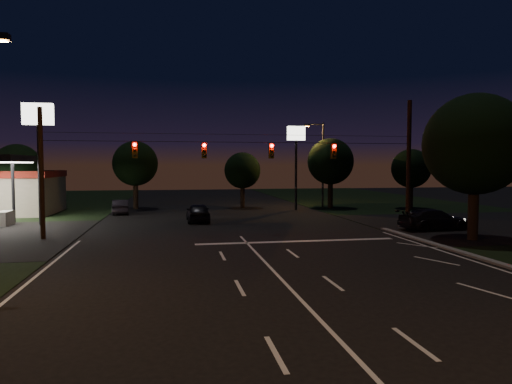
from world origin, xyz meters
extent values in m
plane|color=black|center=(0.00, 0.00, 0.00)|extent=(140.00, 140.00, 0.00)
cube|color=black|center=(20.00, 16.00, 0.00)|extent=(20.00, 16.00, 0.02)
cube|color=silver|center=(3.00, 11.50, 0.01)|extent=(12.00, 0.50, 0.01)
cylinder|color=black|center=(12.00, 15.00, 0.00)|extent=(0.30, 0.30, 9.00)
cylinder|color=black|center=(-12.00, 15.00, 0.00)|extent=(0.28, 0.28, 8.00)
cylinder|color=black|center=(0.00, 15.00, 6.00)|extent=(24.00, 0.03, 0.03)
cylinder|color=black|center=(0.00, 15.00, 6.50)|extent=(24.00, 0.02, 0.02)
cube|color=#3F3307|center=(-6.50, 15.00, 5.45)|extent=(0.32, 0.26, 1.00)
sphere|color=#FF0705|center=(-6.50, 14.84, 5.78)|extent=(0.22, 0.22, 0.22)
sphere|color=black|center=(-6.50, 14.84, 5.45)|extent=(0.20, 0.20, 0.20)
sphere|color=black|center=(-6.50, 14.84, 5.12)|extent=(0.20, 0.20, 0.20)
cube|color=#3F3307|center=(-2.20, 15.00, 5.45)|extent=(0.32, 0.26, 1.00)
sphere|color=#FF0705|center=(-2.20, 14.84, 5.78)|extent=(0.22, 0.22, 0.22)
sphere|color=black|center=(-2.20, 14.84, 5.45)|extent=(0.20, 0.20, 0.20)
sphere|color=black|center=(-2.20, 14.84, 5.12)|extent=(0.20, 0.20, 0.20)
cube|color=#3F3307|center=(2.20, 15.00, 5.45)|extent=(0.32, 0.26, 1.00)
sphere|color=#FF0705|center=(2.20, 14.84, 5.78)|extent=(0.22, 0.22, 0.22)
sphere|color=black|center=(2.20, 14.84, 5.45)|extent=(0.20, 0.20, 0.20)
sphere|color=black|center=(2.20, 14.84, 5.12)|extent=(0.20, 0.20, 0.20)
cube|color=#3F3307|center=(6.50, 15.00, 5.45)|extent=(0.32, 0.26, 1.00)
sphere|color=#FF0705|center=(6.50, 14.84, 5.78)|extent=(0.22, 0.22, 0.22)
sphere|color=black|center=(6.50, 14.84, 5.45)|extent=(0.20, 0.20, 0.20)
sphere|color=black|center=(6.50, 14.84, 5.12)|extent=(0.20, 0.20, 0.20)
cube|color=gray|center=(-16.50, 22.00, 0.55)|extent=(0.80, 2.00, 1.10)
cylinder|color=black|center=(-16.50, 24.00, 2.40)|extent=(0.24, 0.24, 4.80)
cylinder|color=black|center=(-14.00, 22.00, 3.75)|extent=(0.24, 0.24, 7.50)
cube|color=white|center=(-14.00, 22.00, 8.30)|extent=(2.20, 0.30, 1.60)
cylinder|color=black|center=(8.00, 30.00, 3.50)|extent=(0.24, 0.24, 7.00)
cube|color=white|center=(8.00, 30.00, 7.70)|extent=(1.80, 0.30, 1.40)
cube|color=black|center=(-9.70, 2.00, 8.70)|extent=(0.60, 0.35, 0.22)
cube|color=orange|center=(-9.70, 2.00, 8.58)|extent=(0.45, 0.25, 0.04)
cylinder|color=black|center=(11.50, 32.00, 4.50)|extent=(0.20, 0.20, 9.00)
cylinder|color=black|center=(10.60, 32.00, 8.80)|extent=(1.80, 0.12, 0.12)
cube|color=black|center=(9.70, 32.00, 8.70)|extent=(0.60, 0.35, 0.22)
cube|color=orange|center=(9.70, 32.00, 8.58)|extent=(0.45, 0.25, 0.04)
cylinder|color=black|center=(13.50, 10.00, 2.00)|extent=(0.60, 0.60, 4.00)
sphere|color=black|center=(13.50, 10.00, 5.76)|extent=(6.00, 6.00, 6.00)
sphere|color=black|center=(14.10, 10.45, 5.58)|extent=(4.50, 4.50, 4.50)
sphere|color=black|center=(12.90, 10.30, 5.62)|extent=(4.20, 4.20, 4.20)
cylinder|color=black|center=(-18.00, 30.00, 1.50)|extent=(0.49, 0.49, 3.00)
sphere|color=black|center=(-18.00, 30.00, 4.32)|extent=(4.20, 4.20, 4.20)
sphere|color=black|center=(-17.58, 30.32, 4.19)|extent=(3.15, 3.15, 3.15)
sphere|color=black|center=(-18.42, 30.21, 4.23)|extent=(2.94, 2.94, 2.94)
cylinder|color=black|center=(-8.00, 34.00, 1.62)|extent=(0.52, 0.52, 3.25)
sphere|color=black|center=(-8.00, 34.00, 4.68)|extent=(4.60, 4.60, 4.60)
sphere|color=black|center=(-7.54, 34.34, 4.54)|extent=(3.45, 3.45, 3.45)
sphere|color=black|center=(-8.46, 34.23, 4.58)|extent=(3.22, 3.22, 3.22)
cylinder|color=black|center=(3.00, 33.00, 1.38)|extent=(0.47, 0.47, 2.75)
sphere|color=black|center=(3.00, 33.00, 3.96)|extent=(3.80, 3.80, 3.80)
sphere|color=black|center=(3.38, 33.28, 3.85)|extent=(2.85, 2.85, 2.85)
sphere|color=black|center=(2.62, 33.19, 3.87)|extent=(2.66, 2.66, 2.66)
cylinder|color=black|center=(12.00, 31.00, 1.70)|extent=(0.53, 0.53, 3.40)
sphere|color=black|center=(12.00, 31.00, 4.90)|extent=(4.80, 4.80, 4.80)
sphere|color=black|center=(12.48, 31.36, 4.75)|extent=(3.60, 3.60, 3.60)
sphere|color=black|center=(11.52, 31.24, 4.79)|extent=(3.36, 3.36, 3.36)
cylinder|color=black|center=(20.00, 29.00, 1.45)|extent=(0.48, 0.48, 2.90)
sphere|color=black|center=(20.00, 29.00, 4.18)|extent=(4.00, 4.00, 4.00)
sphere|color=black|center=(20.40, 29.30, 4.06)|extent=(3.00, 3.00, 3.00)
sphere|color=black|center=(19.60, 29.20, 4.09)|extent=(2.80, 2.80, 2.80)
imported|color=black|center=(-2.25, 21.98, 0.75)|extent=(1.80, 4.40, 1.49)
imported|color=black|center=(-9.00, 29.26, 0.66)|extent=(1.75, 4.11, 1.32)
imported|color=black|center=(13.62, 14.32, 0.74)|extent=(5.25, 2.53, 1.47)
camera|label=1|loc=(-4.18, -14.40, 4.52)|focal=32.00mm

